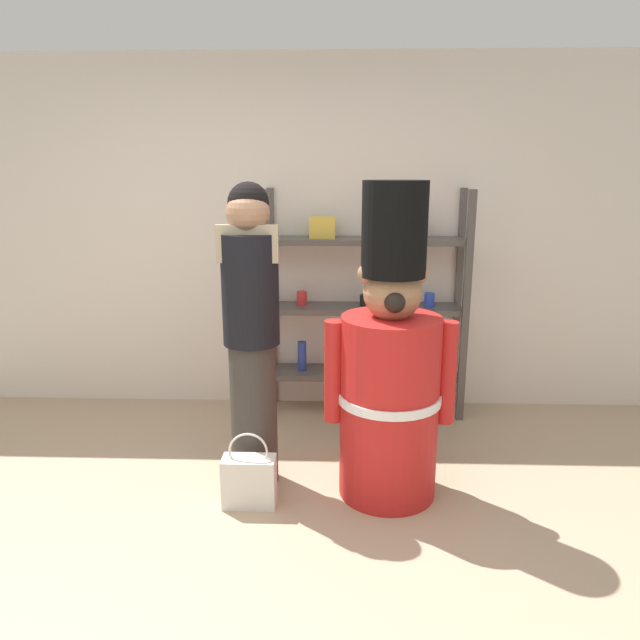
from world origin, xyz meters
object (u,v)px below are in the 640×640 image
at_px(teddy_bear_guard, 390,375).
at_px(person_shopper, 252,329).
at_px(merchandise_shelf, 364,303).
at_px(shopping_bag, 249,480).

relative_size(teddy_bear_guard, person_shopper, 1.00).
distance_m(merchandise_shelf, person_shopper, 1.28).
xyz_separation_m(teddy_bear_guard, shopping_bag, (-0.76, -0.17, -0.56)).
bearing_deg(person_shopper, shopping_bag, -89.19).
relative_size(merchandise_shelf, person_shopper, 0.96).
bearing_deg(person_shopper, merchandise_shelf, 58.17).
height_order(teddy_bear_guard, person_shopper, teddy_bear_guard).
xyz_separation_m(merchandise_shelf, shopping_bag, (-0.67, -1.35, -0.70)).
height_order(person_shopper, shopping_bag, person_shopper).
height_order(teddy_bear_guard, shopping_bag, teddy_bear_guard).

